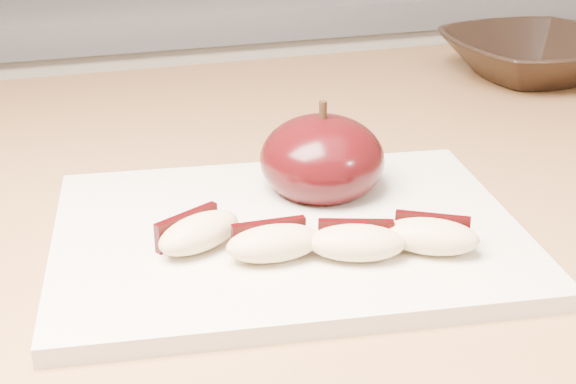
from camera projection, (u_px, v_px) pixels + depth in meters
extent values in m
cube|color=silver|center=(166.00, 252.00, 1.44)|extent=(2.40, 0.60, 0.90)
cube|color=#9D6F44|center=(266.00, 194.00, 0.65)|extent=(1.64, 0.64, 0.04)
cube|color=silver|center=(288.00, 235.00, 0.53)|extent=(0.33, 0.26, 0.01)
ellipsoid|color=black|center=(322.00, 159.00, 0.57)|extent=(0.10, 0.10, 0.06)
cylinder|color=black|center=(323.00, 110.00, 0.56)|extent=(0.01, 0.01, 0.01)
ellipsoid|color=beige|center=(199.00, 233.00, 0.50)|extent=(0.07, 0.05, 0.02)
cube|color=black|center=(187.00, 227.00, 0.50)|extent=(0.04, 0.03, 0.02)
ellipsoid|color=beige|center=(274.00, 243.00, 0.48)|extent=(0.06, 0.03, 0.02)
cube|color=black|center=(269.00, 235.00, 0.50)|extent=(0.05, 0.01, 0.02)
ellipsoid|color=beige|center=(357.00, 243.00, 0.48)|extent=(0.07, 0.05, 0.02)
cube|color=black|center=(355.00, 234.00, 0.50)|extent=(0.05, 0.02, 0.02)
ellipsoid|color=beige|center=(431.00, 236.00, 0.49)|extent=(0.07, 0.05, 0.02)
cube|color=black|center=(432.00, 228.00, 0.50)|extent=(0.04, 0.03, 0.02)
imported|color=black|center=(533.00, 56.00, 0.87)|extent=(0.19, 0.19, 0.05)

